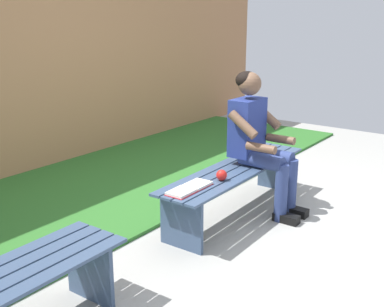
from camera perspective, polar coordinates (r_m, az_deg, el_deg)
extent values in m
cube|color=#2D6B28|center=(4.48, -20.67, -6.78)|extent=(9.00, 2.37, 0.03)
cube|color=#B27A51|center=(5.38, -21.95, 13.11)|extent=(9.50, 0.24, 3.00)
cube|color=#384C6B|center=(4.19, 3.39, -1.45)|extent=(1.82, 0.13, 0.02)
cube|color=#384C6B|center=(4.13, 4.66, -1.72)|extent=(1.82, 0.13, 0.02)
cube|color=#384C6B|center=(4.08, 5.97, -1.99)|extent=(1.82, 0.13, 0.02)
cube|color=#384C6B|center=(4.03, 7.32, -2.27)|extent=(1.82, 0.13, 0.02)
cube|color=#384C6B|center=(4.84, 10.01, -1.88)|extent=(0.04, 0.38, 0.41)
cube|color=#384C6B|center=(3.57, -1.30, -8.34)|extent=(0.04, 0.38, 0.41)
cube|color=#384C6B|center=(3.03, -12.18, -13.50)|extent=(0.04, 0.38, 0.41)
cube|color=navy|center=(4.19, 6.64, 3.18)|extent=(0.34, 0.20, 0.50)
sphere|color=brown|center=(4.12, 6.94, 8.31)|extent=(0.20, 0.20, 0.20)
ellipsoid|color=black|center=(4.13, 6.59, 8.76)|extent=(0.20, 0.19, 0.15)
cylinder|color=navy|center=(4.24, 9.48, -0.28)|extent=(0.13, 0.40, 0.13)
cylinder|color=navy|center=(4.09, 8.31, -0.86)|extent=(0.13, 0.40, 0.13)
cylinder|color=navy|center=(4.24, 11.72, -3.97)|extent=(0.11, 0.11, 0.50)
cube|color=black|center=(4.29, 12.28, -6.81)|extent=(0.10, 0.22, 0.07)
cylinder|color=navy|center=(4.08, 10.63, -4.69)|extent=(0.11, 0.11, 0.50)
cube|color=black|center=(4.14, 11.23, -7.62)|extent=(0.10, 0.22, 0.07)
cylinder|color=brown|center=(4.32, 9.00, 4.42)|extent=(0.08, 0.28, 0.23)
cylinder|color=brown|center=(4.26, 10.59, 1.70)|extent=(0.07, 0.26, 0.07)
cylinder|color=brown|center=(3.96, 6.14, 3.46)|extent=(0.08, 0.28, 0.23)
cylinder|color=brown|center=(3.96, 8.28, 0.68)|extent=(0.07, 0.26, 0.07)
sphere|color=red|center=(3.77, 3.57, -2.61)|extent=(0.09, 0.09, 0.09)
cube|color=white|center=(3.66, 0.67, -3.73)|extent=(0.20, 0.15, 0.02)
cube|color=white|center=(3.50, -1.27, -4.66)|extent=(0.20, 0.15, 0.02)
cube|color=red|center=(3.58, -0.28, -4.32)|extent=(0.41, 0.17, 0.01)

